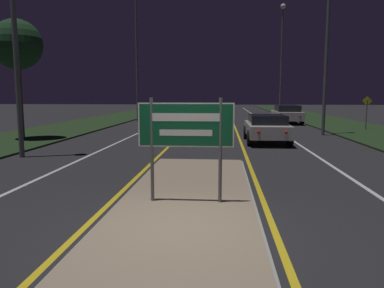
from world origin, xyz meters
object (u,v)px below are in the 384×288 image
Objects in this scene: car_receding_1 at (287,114)px; car_approaching_1 at (192,109)px; highway_sign at (186,130)px; warning_sign at (367,109)px; car_receding_0 at (267,127)px; streetlight_right_far at (282,49)px; streetlight_left_far at (136,29)px; car_approaching_0 at (163,120)px; streetlight_right_near at (328,23)px.

car_receding_1 is 1.05× the size of car_approaching_1.
highway_sign reaches higher than warning_sign.
car_receding_1 is at bearing 76.28° from car_receding_0.
streetlight_right_far is 2.40× the size of car_approaching_1.
streetlight_right_far is (12.53, 7.18, -0.81)m from streetlight_left_far.
car_approaching_0 is (-5.70, 4.84, -0.03)m from car_receding_0.
car_approaching_1 is at bearing 88.19° from car_approaching_0.
car_receding_1 is at bearing 39.79° from car_approaching_0.
car_receding_1 is at bearing 93.85° from streetlight_right_near.
warning_sign is (9.72, 16.92, -0.22)m from highway_sign.
streetlight_right_near reaches higher than car_receding_0.
streetlight_left_far is 1.06× the size of streetlight_right_far.
streetlight_left_far is at bearing 113.45° from car_approaching_0.
car_receding_1 reaches higher than car_approaching_0.
highway_sign is 23.22m from car_receding_1.
car_receding_0 is at bearing -135.19° from streetlight_right_near.
streetlight_right_near is at bearing -35.55° from streetlight_left_far.
streetlight_left_far is 2.65× the size of car_receding_0.
car_receding_1 is (2.94, 12.04, 0.04)m from car_receding_0.
car_receding_0 is 9.49m from warning_sign.
car_receding_0 is at bearing 74.98° from highway_sign.
streetlight_right_near is at bearing -138.75° from warning_sign.
car_receding_0 is (-3.54, -19.60, -5.89)m from streetlight_right_far.
streetlight_right_far is 20.77m from car_receding_0.
streetlight_left_far is 5.51× the size of warning_sign.
car_receding_1 is at bearing -94.58° from streetlight_right_far.
streetlight_left_far is 18.03m from warning_sign.
streetlight_right_far is (0.03, 16.11, 0.56)m from streetlight_right_near.
highway_sign is 24.40m from streetlight_left_far.
streetlight_right_far is at bearing 89.89° from streetlight_right_near.
highway_sign is 0.18× the size of streetlight_left_far.
streetlight_right_far is at bearing 29.81° from streetlight_left_far.
car_approaching_1 is at bearing 104.41° from car_receding_0.
streetlight_left_far is at bearing 105.12° from highway_sign.
streetlight_right_near is 2.29× the size of car_approaching_1.
streetlight_right_far is at bearing 85.42° from car_receding_1.
car_receding_1 is 6.86m from warning_sign.
streetlight_right_far is 10.53m from car_approaching_1.
car_approaching_1 is at bearing 64.31° from streetlight_left_far.
streetlight_right_far is 9.59m from car_receding_1.
streetlight_right_far is 18.39m from car_approaching_0.
highway_sign is 0.47× the size of car_approaching_1.
warning_sign is at bearing -54.46° from car_receding_1.
streetlight_left_far is 2.43× the size of car_receding_1.
car_approaching_0 is 15.43m from car_approaching_1.
highway_sign is 31.12m from streetlight_right_far.
highway_sign is 0.47× the size of car_approaching_0.
warning_sign is (15.90, -5.95, -6.09)m from streetlight_left_far.
streetlight_right_far reaches higher than car_receding_1.
car_approaching_1 is at bearing 94.48° from highway_sign.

